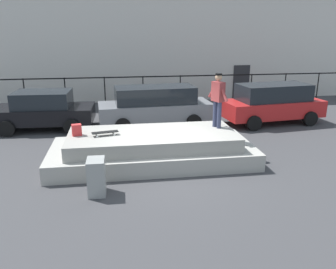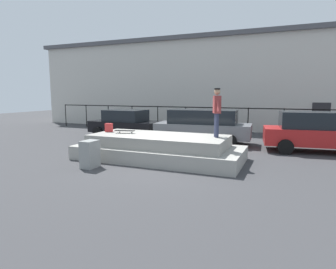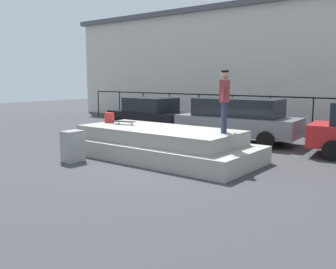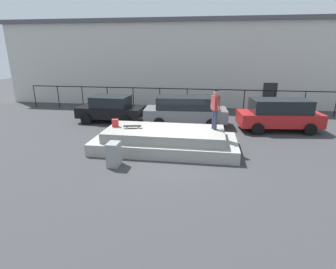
% 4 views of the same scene
% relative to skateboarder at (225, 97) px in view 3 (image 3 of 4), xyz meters
% --- Properties ---
extents(ground_plane, '(60.00, 60.00, 0.00)m').
position_rel_skateboarder_xyz_m(ground_plane, '(-1.81, -0.75, -1.98)').
color(ground_plane, '#38383A').
extents(concrete_ledge, '(6.37, 2.79, 0.95)m').
position_rel_skateboarder_xyz_m(concrete_ledge, '(-2.17, -0.31, -1.55)').
color(concrete_ledge, '#9E9B93').
rests_on(concrete_ledge, ground_plane).
extents(skateboarder, '(0.44, 0.94, 1.77)m').
position_rel_skateboarder_xyz_m(skateboarder, '(0.00, 0.00, 0.00)').
color(skateboarder, '#2D334C').
rests_on(skateboarder, concrete_ledge).
extents(skateboard, '(0.82, 0.35, 0.12)m').
position_rel_skateboarder_xyz_m(skateboard, '(-3.62, -0.38, -0.93)').
color(skateboard, black).
rests_on(skateboard, concrete_ledge).
extents(backpack, '(0.32, 0.26, 0.35)m').
position_rel_skateboarder_xyz_m(backpack, '(-4.47, -0.24, -0.85)').
color(backpack, red).
rests_on(backpack, concrete_ledge).
extents(car_black_sedan_near, '(4.12, 2.26, 1.61)m').
position_rel_skateboarder_xyz_m(car_black_sedan_near, '(-6.25, 4.08, -1.15)').
color(car_black_sedan_near, black).
rests_on(car_black_sedan_near, ground_plane).
extents(car_grey_hatchback_mid, '(4.90, 2.24, 1.72)m').
position_rel_skateboarder_xyz_m(car_grey_hatchback_mid, '(-1.60, 3.90, -1.06)').
color(car_grey_hatchback_mid, slate).
rests_on(car_grey_hatchback_mid, ground_plane).
extents(utility_box, '(0.45, 0.61, 0.94)m').
position_rel_skateboarder_xyz_m(utility_box, '(-3.83, -2.37, -1.51)').
color(utility_box, gray).
rests_on(utility_box, ground_plane).
extents(fence_row, '(24.06, 0.06, 1.70)m').
position_rel_skateboarder_xyz_m(fence_row, '(-1.81, 7.57, -0.79)').
color(fence_row, black).
rests_on(fence_row, ground_plane).
extents(warehouse_building, '(30.84, 9.37, 6.59)m').
position_rel_skateboarder_xyz_m(warehouse_building, '(-1.81, 13.75, 1.33)').
color(warehouse_building, beige).
rests_on(warehouse_building, ground_plane).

